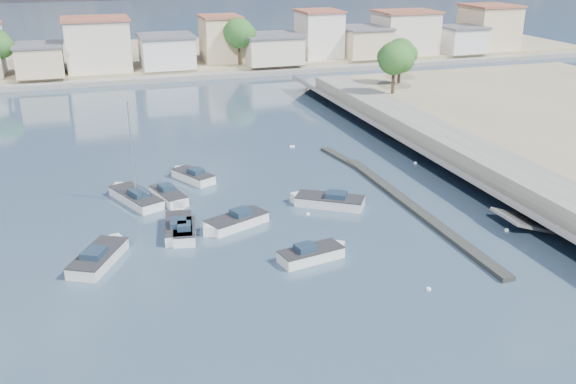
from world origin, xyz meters
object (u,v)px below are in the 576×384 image
at_px(motorboat_d, 234,223).
at_px(motorboat_h, 314,254).
at_px(motorboat_e, 100,256).
at_px(sailboat, 134,197).
at_px(motorboat_c, 326,201).
at_px(motorboat_f, 192,176).
at_px(motorboat_b, 185,231).
at_px(motorboat_g, 170,197).
at_px(motorboat_a, 179,227).

bearing_deg(motorboat_d, motorboat_h, -59.97).
distance_m(motorboat_e, sailboat, 11.25).
distance_m(motorboat_c, motorboat_h, 10.05).
relative_size(motorboat_e, motorboat_f, 1.19).
relative_size(motorboat_b, motorboat_e, 0.76).
distance_m(motorboat_d, motorboat_h, 8.17).
height_order(motorboat_d, motorboat_e, same).
bearing_deg(motorboat_g, motorboat_a, -92.10).
bearing_deg(motorboat_c, motorboat_g, 157.98).
xyz_separation_m(motorboat_d, motorboat_g, (-3.96, 7.00, 0.00)).
height_order(motorboat_c, motorboat_f, same).
bearing_deg(motorboat_h, motorboat_g, 119.78).
bearing_deg(motorboat_b, motorboat_g, 90.46).
height_order(motorboat_b, motorboat_h, same).
relative_size(motorboat_b, motorboat_h, 0.87).
bearing_deg(motorboat_e, sailboat, 72.76).
xyz_separation_m(motorboat_a, motorboat_g, (0.24, 6.47, 0.00)).
xyz_separation_m(motorboat_e, motorboat_g, (6.22, 9.82, 0.00)).
height_order(motorboat_d, motorboat_g, same).
relative_size(motorboat_e, sailboat, 0.65).
distance_m(motorboat_d, sailboat, 10.47).
relative_size(motorboat_f, sailboat, 0.55).
bearing_deg(motorboat_h, sailboat, 126.11).
bearing_deg(motorboat_e, motorboat_c, 14.33).
bearing_deg(motorboat_c, sailboat, 158.76).
relative_size(motorboat_a, motorboat_g, 1.13).
relative_size(motorboat_d, sailboat, 0.62).
bearing_deg(sailboat, motorboat_d, -49.15).
bearing_deg(motorboat_e, motorboat_b, 20.99).
bearing_deg(motorboat_e, motorboat_h, -16.59).
bearing_deg(motorboat_f, motorboat_e, -121.63).
bearing_deg(motorboat_b, motorboat_c, 10.78).
xyz_separation_m(motorboat_a, sailboat, (-2.65, 7.40, 0.03)).
relative_size(motorboat_e, motorboat_h, 1.13).
xyz_separation_m(motorboat_f, motorboat_g, (-2.75, -4.75, 0.00)).
relative_size(motorboat_c, sailboat, 0.66).
bearing_deg(motorboat_f, sailboat, -145.86).
relative_size(motorboat_f, motorboat_h, 0.95).
xyz_separation_m(motorboat_b, motorboat_h, (7.99, -6.66, 0.00)).
relative_size(motorboat_d, motorboat_h, 1.07).
xyz_separation_m(motorboat_b, motorboat_g, (-0.06, 7.41, 0.00)).
relative_size(motorboat_b, motorboat_g, 0.88).
height_order(motorboat_h, sailboat, sailboat).
bearing_deg(sailboat, motorboat_a, -70.27).
bearing_deg(motorboat_b, motorboat_f, 77.53).
bearing_deg(motorboat_d, motorboat_a, 172.85).
height_order(motorboat_b, motorboat_d, same).
relative_size(motorboat_f, motorboat_g, 0.96).
height_order(motorboat_b, motorboat_f, same).
bearing_deg(motorboat_d, motorboat_c, 12.92).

